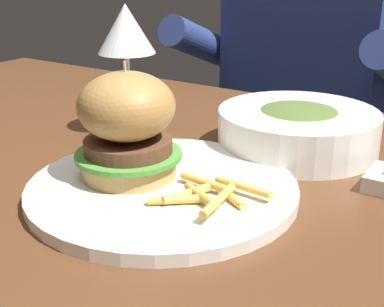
% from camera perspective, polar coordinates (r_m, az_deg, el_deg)
% --- Properties ---
extents(dining_table, '(1.48, 0.78, 0.74)m').
position_cam_1_polar(dining_table, '(0.72, -2.32, -7.50)').
color(dining_table, '#56331C').
rests_on(dining_table, ground).
extents(main_plate, '(0.30, 0.30, 0.01)m').
position_cam_1_polar(main_plate, '(0.60, -3.16, -3.77)').
color(main_plate, white).
rests_on(main_plate, dining_table).
extents(burger_sandwich, '(0.12, 0.12, 0.13)m').
position_cam_1_polar(burger_sandwich, '(0.60, -7.00, 3.05)').
color(burger_sandwich, tan).
rests_on(burger_sandwich, main_plate).
extents(fries_pile, '(0.11, 0.09, 0.02)m').
position_cam_1_polar(fries_pile, '(0.56, 1.85, -4.27)').
color(fries_pile, '#E0B251').
rests_on(fries_pile, main_plate).
extents(wine_glass, '(0.08, 0.08, 0.19)m').
position_cam_1_polar(wine_glass, '(0.79, -7.04, 12.58)').
color(wine_glass, silver).
rests_on(wine_glass, dining_table).
extents(soup_bowl, '(0.22, 0.22, 0.06)m').
position_cam_1_polar(soup_bowl, '(0.74, 11.21, 2.64)').
color(soup_bowl, white).
rests_on(soup_bowl, dining_table).
extents(diner_person, '(0.51, 0.36, 1.18)m').
position_cam_1_polar(diner_person, '(1.34, 11.57, 1.51)').
color(diner_person, '#282833').
rests_on(diner_person, ground).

